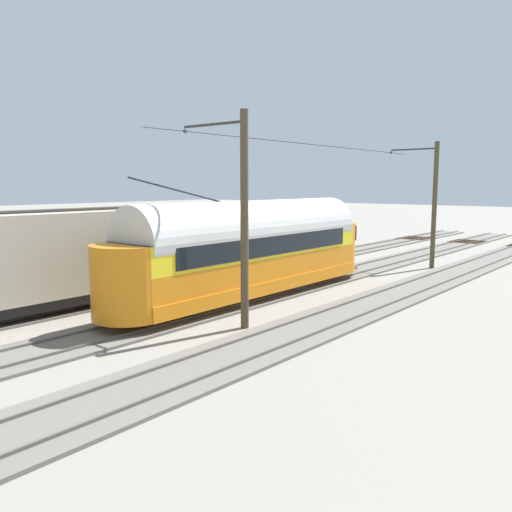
# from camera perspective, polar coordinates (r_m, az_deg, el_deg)

# --- Properties ---
(ground_plane) EXTENTS (220.00, 220.00, 0.00)m
(ground_plane) POSITION_cam_1_polar(r_m,az_deg,el_deg) (22.07, -3.41, -5.36)
(ground_plane) COLOR gray
(track_streetcar_siding) EXTENTS (2.80, 80.00, 0.18)m
(track_streetcar_siding) POSITION_cam_1_polar(r_m,az_deg,el_deg) (19.53, 7.45, -6.99)
(track_streetcar_siding) COLOR #666059
(track_streetcar_siding) RESTS_ON ground
(track_adjacent_siding) EXTENTS (2.80, 80.00, 0.18)m
(track_adjacent_siding) POSITION_cam_1_polar(r_m,az_deg,el_deg) (22.28, -2.86, -5.09)
(track_adjacent_siding) COLOR #666059
(track_adjacent_siding) RESTS_ON ground
(track_third_siding) EXTENTS (2.80, 80.00, 0.18)m
(track_third_siding) POSITION_cam_1_polar(r_m,az_deg,el_deg) (25.60, -10.66, -3.53)
(track_third_siding) COLOR #666059
(track_third_siding) RESTS_ON ground
(vintage_streetcar) EXTENTS (2.65, 15.67, 5.08)m
(vintage_streetcar) POSITION_cam_1_polar(r_m,az_deg,el_deg) (22.98, -0.47, 0.88)
(vintage_streetcar) COLOR orange
(vintage_streetcar) RESTS_ON ground
(boxcar_adjacent) EXTENTS (2.96, 11.81, 3.85)m
(boxcar_adjacent) POSITION_cam_1_polar(r_m,az_deg,el_deg) (21.92, -23.10, -0.31)
(boxcar_adjacent) COLOR #B2A893
(boxcar_adjacent) RESTS_ON ground
(catenary_pole_foreground) EXTENTS (3.08, 0.28, 7.48)m
(catenary_pole_foreground) POSITION_cam_1_polar(r_m,az_deg,el_deg) (33.18, 18.55, 5.48)
(catenary_pole_foreground) COLOR #4C3D28
(catenary_pole_foreground) RESTS_ON ground
(catenary_pole_mid_near) EXTENTS (3.08, 0.28, 7.48)m
(catenary_pole_mid_near) POSITION_cam_1_polar(r_m,az_deg,el_deg) (18.14, -1.46, 4.32)
(catenary_pole_mid_near) COLOR #4C3D28
(catenary_pole_mid_near) RESTS_ON ground
(overhead_wire_run) EXTENTS (2.88, 21.28, 0.18)m
(overhead_wire_run) POSITION_cam_1_polar(r_m,az_deg,el_deg) (27.28, 7.31, 11.76)
(overhead_wire_run) COLOR black
(overhead_wire_run) RESTS_ON ground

